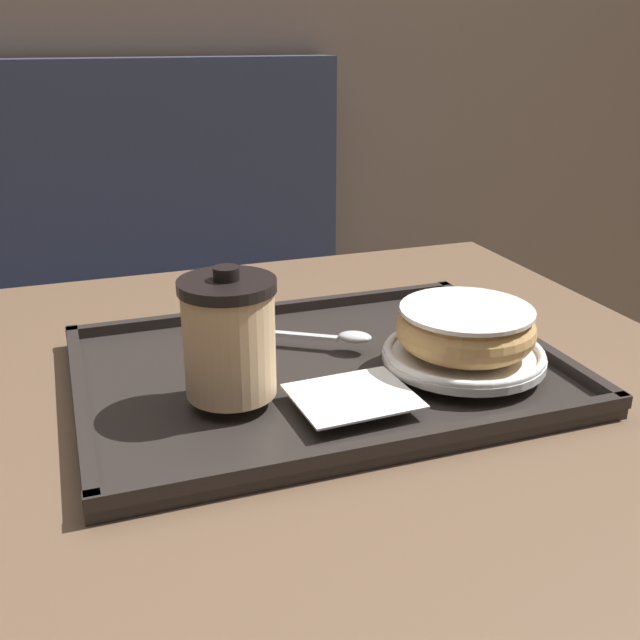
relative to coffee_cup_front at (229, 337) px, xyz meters
The scene contains 8 objects.
booth_bench 1.05m from the coffee_cup_front, 101.30° to the left, with size 1.34×0.44×1.00m.
cafe_table 0.28m from the coffee_cup_front, 25.53° to the left, with size 0.82×0.81×0.73m.
serving_tray 0.13m from the coffee_cup_front, 24.01° to the left, with size 0.47×0.34×0.02m.
napkin_paper 0.12m from the coffee_cup_front, 23.53° to the right, with size 0.11×0.09×0.00m.
coffee_cup_front is the anchor object (origin of this frame).
plate_with_chocolate_donut 0.23m from the coffee_cup_front, ahead, with size 0.16×0.16×0.01m.
donut_chocolate_glazed 0.23m from the coffee_cup_front, ahead, with size 0.13×0.13×0.04m.
spoon 0.16m from the coffee_cup_front, 34.55° to the left, with size 0.15×0.10×0.01m.
Camera 1 is at (-0.22, -0.64, 1.05)m, focal length 42.00 mm.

